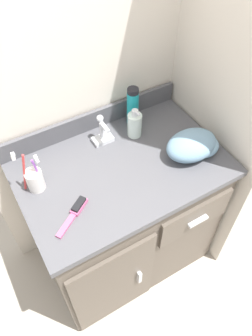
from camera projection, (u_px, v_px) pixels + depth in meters
ground_plane at (124, 252)px, 1.97m from camera, size 6.00×6.00×0.00m
wall_back at (81, 63)px, 1.32m from camera, size 1.05×0.08×2.20m
wall_right at (228, 69)px, 1.29m from camera, size 0.08×0.65×2.20m
vanity at (123, 216)px, 1.65m from camera, size 0.87×0.58×0.80m
backsplash at (92, 120)px, 1.48m from camera, size 0.87×0.02×0.09m
sink_faucet at (102, 133)px, 1.42m from camera, size 0.09×0.09×0.14m
toothbrush_cup at (35, 179)px, 1.25m from camera, size 0.09×0.07×0.21m
soap_dispenser at (135, 124)px, 1.44m from camera, size 0.06×0.07×0.14m
shaving_cream_can at (133, 106)px, 1.47m from camera, size 0.05×0.05×0.19m
hairbrush at (76, 211)px, 1.21m from camera, size 0.17×0.12×0.03m
hand_towel at (194, 145)px, 1.38m from camera, size 0.24×0.16×0.11m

